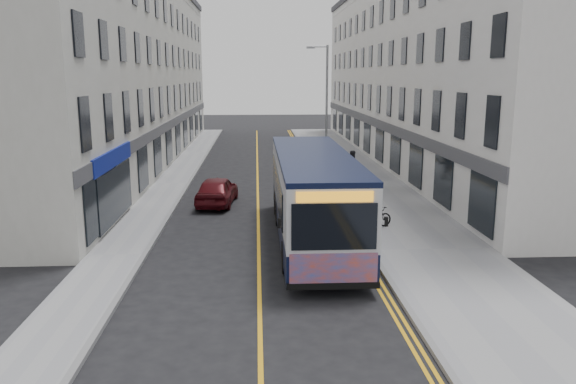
{
  "coord_description": "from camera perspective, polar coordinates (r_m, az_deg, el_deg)",
  "views": [
    {
      "loc": [
        -0.03,
        -20.25,
        6.28
      ],
      "look_at": [
        1.22,
        2.0,
        1.6
      ],
      "focal_mm": 35.0,
      "sensor_mm": 36.0,
      "label": 1
    }
  ],
  "objects": [
    {
      "name": "road_dbl_yellow_inner",
      "position": [
        33.05,
        3.06,
        0.89
      ],
      "size": [
        0.1,
        64.0,
        0.01
      ],
      "primitive_type": "cube",
      "color": "gold",
      "rests_on": "ground"
    },
    {
      "name": "terrace_east",
      "position": [
        42.84,
        12.68,
        11.86
      ],
      "size": [
        6.0,
        46.0,
        13.0
      ],
      "primitive_type": "cube",
      "color": "white",
      "rests_on": "ground"
    },
    {
      "name": "terrace_west",
      "position": [
        42.22,
        -15.82,
        11.71
      ],
      "size": [
        6.0,
        46.0,
        13.0
      ],
      "primitive_type": "cube",
      "color": "beige",
      "rests_on": "ground"
    },
    {
      "name": "pavement_west",
      "position": [
        33.22,
        -11.76,
        0.81
      ],
      "size": [
        2.0,
        64.0,
        0.12
      ],
      "primitive_type": "cube",
      "color": "gray",
      "rests_on": "ground"
    },
    {
      "name": "streetlamp",
      "position": [
        34.56,
        3.81,
        8.68
      ],
      "size": [
        1.32,
        0.18,
        8.0
      ],
      "color": "gray",
      "rests_on": "ground"
    },
    {
      "name": "car_maroon",
      "position": [
        27.72,
        -7.22,
        0.16
      ],
      "size": [
        2.11,
        4.31,
        1.42
      ],
      "primitive_type": "imported",
      "rotation": [
        0.0,
        0.0,
        3.03
      ],
      "color": "#520D13",
      "rests_on": "ground"
    },
    {
      "name": "pedestrian_near",
      "position": [
        34.36,
        5.36,
        2.96
      ],
      "size": [
        0.64,
        0.42,
        1.76
      ],
      "primitive_type": "imported",
      "rotation": [
        0.0,
        0.0,
        -0.0
      ],
      "color": "brown",
      "rests_on": "pavement_east"
    },
    {
      "name": "ground",
      "position": [
        21.2,
        -3.0,
        -5.39
      ],
      "size": [
        140.0,
        140.0,
        0.0
      ],
      "primitive_type": "plane",
      "color": "black",
      "rests_on": "ground"
    },
    {
      "name": "kerb_west",
      "position": [
        33.09,
        -10.05,
        0.84
      ],
      "size": [
        0.18,
        64.0,
        0.13
      ],
      "primitive_type": "cube",
      "color": "slate",
      "rests_on": "ground"
    },
    {
      "name": "kerb_east",
      "position": [
        33.09,
        3.84,
        1.0
      ],
      "size": [
        0.18,
        64.0,
        0.13
      ],
      "primitive_type": "cube",
      "color": "slate",
      "rests_on": "ground"
    },
    {
      "name": "city_bus",
      "position": [
        21.23,
        2.56,
        -0.18
      ],
      "size": [
        2.72,
        11.69,
        3.4
      ],
      "color": "black",
      "rests_on": "ground"
    },
    {
      "name": "bicycle",
      "position": [
        23.22,
        8.62,
        -2.54
      ],
      "size": [
        1.78,
        1.08,
        0.88
      ],
      "primitive_type": "imported",
      "rotation": [
        0.0,
        0.0,
        1.89
      ],
      "color": "black",
      "rests_on": "pavement_east"
    },
    {
      "name": "road_dbl_yellow_outer",
      "position": [
        33.08,
        3.41,
        0.89
      ],
      "size": [
        0.1,
        64.0,
        0.01
      ],
      "primitive_type": "cube",
      "color": "gold",
      "rests_on": "ground"
    },
    {
      "name": "car_white",
      "position": [
        41.23,
        1.04,
        4.06
      ],
      "size": [
        1.69,
        4.28,
        1.39
      ],
      "primitive_type": "imported",
      "rotation": [
        0.0,
        0.0,
        -0.05
      ],
      "color": "silver",
      "rests_on": "ground"
    },
    {
      "name": "road_centre_line",
      "position": [
        32.86,
        -3.1,
        0.82
      ],
      "size": [
        0.12,
        64.0,
        0.01
      ],
      "primitive_type": "cube",
      "color": "gold",
      "rests_on": "ground"
    },
    {
      "name": "pavement_east",
      "position": [
        33.44,
        7.67,
        1.03
      ],
      "size": [
        4.5,
        64.0,
        0.12
      ],
      "primitive_type": "cube",
      "color": "gray",
      "rests_on": "ground"
    },
    {
      "name": "pedestrian_far",
      "position": [
        33.27,
        6.63,
        2.67
      ],
      "size": [
        1.07,
        0.97,
        1.79
      ],
      "primitive_type": "imported",
      "rotation": [
        0.0,
        0.0,
        0.4
      ],
      "color": "black",
      "rests_on": "pavement_east"
    }
  ]
}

